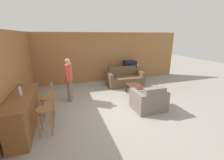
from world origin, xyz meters
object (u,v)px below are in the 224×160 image
object	(u,v)px
tv_unit	(130,75)
coffee_table	(136,87)
bar_chair_near	(45,112)
tv	(130,65)
bottle	(20,90)
book_on_table	(139,86)
armchair_near	(149,101)
couch_far	(124,79)
bar_chair_mid	(48,100)
table_lamp	(137,64)
person_by_window	(69,78)

from	to	relation	value
tv_unit	coffee_table	bearing A→B (deg)	-108.57
bar_chair_near	coffee_table	bearing A→B (deg)	25.74
tv	bottle	distance (m)	5.78
bar_chair_near	tv	xyz separation A→B (m)	(4.08, 3.80, 0.23)
bottle	book_on_table	xyz separation A→B (m)	(4.00, 1.10, -0.67)
armchair_near	coffee_table	distance (m)	1.32
armchair_near	bottle	distance (m)	3.84
couch_far	armchair_near	xyz separation A→B (m)	(-0.24, -2.71, 0.00)
bar_chair_mid	table_lamp	size ratio (longest dim) A/B	2.52
tv	person_by_window	size ratio (longest dim) A/B	0.39
couch_far	person_by_window	bearing A→B (deg)	-157.98
couch_far	table_lamp	distance (m)	1.45
bar_chair_near	armchair_near	xyz separation A→B (m)	(3.19, 0.30, -0.28)
couch_far	tv	distance (m)	1.15
coffee_table	tv	distance (m)	2.36
book_on_table	couch_far	bearing A→B (deg)	90.37
bar_chair_near	tv	bearing A→B (deg)	42.97
book_on_table	table_lamp	size ratio (longest dim) A/B	0.43
coffee_table	person_by_window	world-z (taller)	person_by_window
bottle	coffee_table	bearing A→B (deg)	17.31
coffee_table	table_lamp	size ratio (longest dim) A/B	2.16
bar_chair_near	bar_chair_mid	world-z (taller)	same
bar_chair_near	coffee_table	size ratio (longest dim) A/B	1.17
book_on_table	person_by_window	world-z (taller)	person_by_window
armchair_near	bottle	xyz separation A→B (m)	(-3.76, 0.09, 0.79)
armchair_near	person_by_window	bearing A→B (deg)	147.32
couch_far	coffee_table	xyz separation A→B (m)	(-0.08, -1.39, 0.04)
coffee_table	tv	bearing A→B (deg)	71.41
bar_chair_mid	person_by_window	bearing A→B (deg)	58.80
coffee_table	bottle	distance (m)	4.17
tv	bar_chair_near	bearing A→B (deg)	-137.03
tv	table_lamp	size ratio (longest dim) A/B	1.49
bar_chair_near	bar_chair_mid	size ratio (longest dim) A/B	1.00
coffee_table	bottle	world-z (taller)	bottle
tv_unit	armchair_near	bearing A→B (deg)	-104.34
bar_chair_mid	bar_chair_near	bearing A→B (deg)	-90.00
bar_chair_near	bar_chair_mid	bearing A→B (deg)	90.00
bar_chair_near	couch_far	world-z (taller)	bar_chair_near
book_on_table	tv_unit	bearing A→B (deg)	74.32
bar_chair_mid	armchair_near	size ratio (longest dim) A/B	1.06
armchair_near	tv	world-z (taller)	tv
coffee_table	tv_unit	xyz separation A→B (m)	(0.74, 2.19, -0.08)
bar_chair_near	couch_far	xyz separation A→B (m)	(3.42, 3.01, -0.28)
person_by_window	table_lamp	bearing A→B (deg)	26.63
armchair_near	coffee_table	world-z (taller)	armchair_near
coffee_table	person_by_window	bearing A→B (deg)	173.84
couch_far	armchair_near	world-z (taller)	couch_far
table_lamp	person_by_window	world-z (taller)	person_by_window
bar_chair_near	coffee_table	xyz separation A→B (m)	(3.35, 1.61, -0.24)
bar_chair_near	table_lamp	bearing A→B (deg)	40.26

